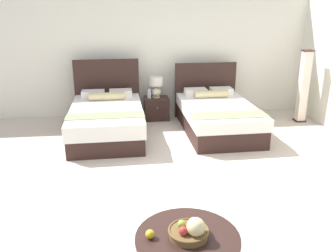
# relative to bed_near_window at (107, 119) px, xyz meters

# --- Properties ---
(ground_plane) EXTENTS (10.29, 9.96, 0.02)m
(ground_plane) POSITION_rel_bed_near_window_xyz_m (1.05, -1.83, -0.33)
(ground_plane) COLOR beige
(wall_back) EXTENTS (10.29, 0.12, 2.54)m
(wall_back) POSITION_rel_bed_near_window_xyz_m (1.05, 1.35, 0.95)
(wall_back) COLOR white
(wall_back) RESTS_ON ground
(bed_near_window) EXTENTS (1.37, 2.20, 1.27)m
(bed_near_window) POSITION_rel_bed_near_window_xyz_m (0.00, 0.00, 0.00)
(bed_near_window) COLOR #301D19
(bed_near_window) RESTS_ON ground
(bed_near_corner) EXTENTS (1.36, 2.19, 1.17)m
(bed_near_corner) POSITION_rel_bed_near_window_xyz_m (2.09, -0.00, -0.01)
(bed_near_corner) COLOR #301D19
(bed_near_corner) RESTS_ON ground
(nightstand) EXTENTS (0.52, 0.45, 0.47)m
(nightstand) POSITION_rel_bed_near_window_xyz_m (1.00, 0.87, -0.08)
(nightstand) COLOR #301D19
(nightstand) RESTS_ON ground
(table_lamp) EXTENTS (0.29, 0.29, 0.44)m
(table_lamp) POSITION_rel_bed_near_window_xyz_m (1.00, 0.89, 0.41)
(table_lamp) COLOR beige
(table_lamp) RESTS_ON nightstand
(vase) EXTENTS (0.08, 0.08, 0.20)m
(vase) POSITION_rel_bed_near_window_xyz_m (0.84, 0.83, 0.25)
(vase) COLOR #B2B6CB
(vase) RESTS_ON nightstand
(coffee_table) EXTENTS (0.90, 0.90, 0.46)m
(coffee_table) POSITION_rel_bed_near_window_xyz_m (0.87, -3.87, 0.03)
(coffee_table) COLOR #301D19
(coffee_table) RESTS_ON ground
(fruit_bowl) EXTENTS (0.35, 0.35, 0.21)m
(fruit_bowl) POSITION_rel_bed_near_window_xyz_m (0.89, -3.88, 0.21)
(fruit_bowl) COLOR brown
(fruit_bowl) RESTS_ON coffee_table
(loose_apple) EXTENTS (0.08, 0.08, 0.08)m
(loose_apple) POSITION_rel_bed_near_window_xyz_m (0.55, -3.86, 0.18)
(loose_apple) COLOR gold
(loose_apple) RESTS_ON coffee_table
(floor_lamp_corner) EXTENTS (0.21, 0.21, 1.48)m
(floor_lamp_corner) POSITION_rel_bed_near_window_xyz_m (3.98, 0.36, 0.42)
(floor_lamp_corner) COLOR #3B1E22
(floor_lamp_corner) RESTS_ON ground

